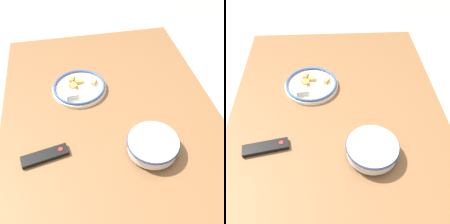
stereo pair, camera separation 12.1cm
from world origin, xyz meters
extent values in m
plane|color=#B7A88E|center=(0.00, 0.00, 0.00)|extent=(8.00, 8.00, 0.00)
cube|color=brown|center=(0.00, 0.00, 0.68)|extent=(1.56, 1.02, 0.04)
cylinder|color=brown|center=(0.71, -0.44, 0.33)|extent=(0.06, 0.06, 0.66)
cylinder|color=brown|center=(0.71, 0.44, 0.33)|extent=(0.06, 0.06, 0.66)
cylinder|color=silver|center=(-0.19, -0.13, 0.71)|extent=(0.09, 0.09, 0.01)
cylinder|color=silver|center=(-0.19, -0.13, 0.74)|extent=(0.21, 0.21, 0.06)
cylinder|color=#C67A33|center=(-0.19, -0.13, 0.74)|extent=(0.19, 0.19, 0.05)
torus|color=navy|center=(-0.19, -0.13, 0.76)|extent=(0.22, 0.22, 0.01)
cylinder|color=silver|center=(0.25, 0.13, 0.71)|extent=(0.28, 0.28, 0.02)
torus|color=#334C7F|center=(0.25, 0.13, 0.73)|extent=(0.27, 0.27, 0.01)
cube|color=tan|center=(0.29, 0.12, 0.73)|extent=(0.03, 0.04, 0.02)
cube|color=tan|center=(0.26, 0.05, 0.73)|extent=(0.04, 0.04, 0.02)
cube|color=#B2753D|center=(0.26, 0.16, 0.73)|extent=(0.05, 0.05, 0.02)
cube|color=#B2753D|center=(0.31, 0.16, 0.73)|extent=(0.04, 0.04, 0.02)
cube|color=silver|center=(0.19, 0.17, 0.73)|extent=(0.05, 0.06, 0.03)
cube|color=black|center=(-0.13, 0.31, 0.71)|extent=(0.09, 0.20, 0.02)
cylinder|color=red|center=(-0.12, 0.25, 0.72)|extent=(0.02, 0.02, 0.00)
camera|label=1|loc=(-0.78, 0.16, 1.62)|focal=42.00mm
camera|label=2|loc=(-0.79, 0.04, 1.62)|focal=42.00mm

